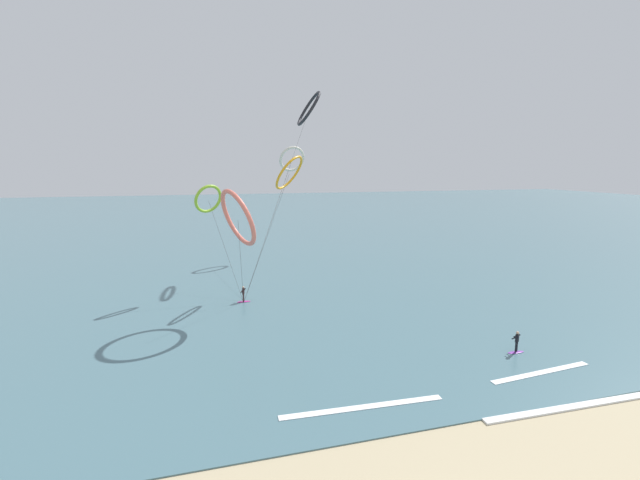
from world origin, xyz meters
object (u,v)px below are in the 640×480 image
Objects in this scene: surfer_violet at (517,343)px; surfer_magenta at (243,295)px; kite_coral at (238,218)px; kite_lime at (208,199)px; kite_amber at (289,173)px; kite_charcoal at (309,109)px; kite_ivory at (292,159)px.

surfer_violet is 1.00× the size of surfer_magenta.
surfer_magenta is 9.69m from kite_coral.
surfer_magenta is 0.14× the size of kite_lime.
surfer_magenta is 0.11× the size of kite_amber.
kite_amber is 14.98m from kite_charcoal.
surfer_violet is at bearing 14.29° from kite_charcoal.
kite_lime is (-2.59, 8.58, 1.12)m from kite_coral.
surfer_magenta is 27.74m from kite_charcoal.
kite_coral is 10.60m from kite_amber.
kite_lime is at bearing 48.49° from surfer_magenta.
surfer_magenta is 14.16m from kite_amber.
kite_lime is 0.50× the size of kite_charcoal.
kite_amber is 0.63× the size of kite_charcoal.
kite_amber reaches higher than surfer_violet.
kite_coral is at bearing -3.91° from kite_amber.
kite_ivory is 0.95× the size of kite_charcoal.
kite_amber is (6.17, 7.68, 3.89)m from kite_coral.
kite_coral is 0.50× the size of kite_charcoal.
kite_charcoal is (10.57, 14.70, 21.01)m from surfer_magenta.
kite_coral is 28.35m from kite_ivory.
kite_coral is 9.03m from kite_lime.
surfer_magenta is at bearing -36.47° from kite_charcoal.
kite_coral is (-19.68, 12.95, 8.65)m from surfer_violet.
kite_amber reaches higher than surfer_magenta.
surfer_violet is 32.47m from kite_lime.
kite_ivory is at bearing -157.90° from kite_lime.
kite_amber is at bearing -59.23° from kite_coral.
surfer_magenta is (-19.15, 17.27, 0.00)m from surfer_violet.
kite_charcoal reaches higher than kite_lime.
kite_coral is 0.80× the size of kite_amber.
kite_lime is at bearing -60.97° from kite_amber.
kite_lime reaches higher than surfer_violet.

